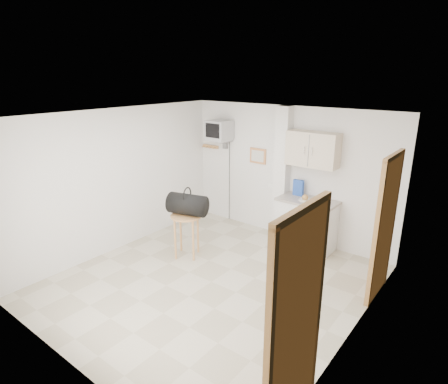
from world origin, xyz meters
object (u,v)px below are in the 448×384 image
Objects in this scene: round_table at (186,222)px; water_bottle at (309,284)px; crt_television at (219,131)px; duffel_bag at (187,204)px.

water_bottle is (2.22, 0.17, -0.44)m from round_table.
round_table is at bearing -175.75° from water_bottle.
round_table is 2.27m from water_bottle.
crt_television is at bearing 152.56° from water_bottle.
water_bottle is (2.22, 0.13, -0.76)m from duffel_bag.
round_table is (0.55, -1.61, -1.31)m from crt_television.
round_table is 0.32m from duffel_bag.
crt_television is 3.59m from water_bottle.
water_bottle is at bearing -27.44° from crt_television.
water_bottle is at bearing -11.34° from duffel_bag.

